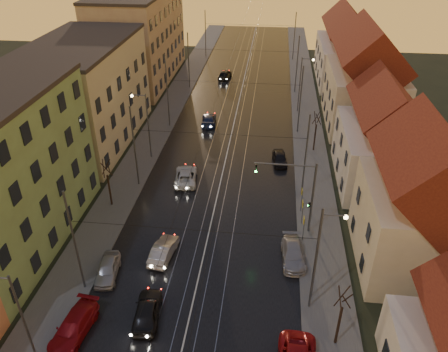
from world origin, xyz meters
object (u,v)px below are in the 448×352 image
at_px(street_lamp_2, 145,120).
at_px(parked_right_2, 280,158).
at_px(driving_car_4, 225,74).
at_px(parked_left_3, 108,269).
at_px(driving_car_2, 186,176).
at_px(traffic_light_mast, 302,189).
at_px(parked_left_2, 74,327).
at_px(street_lamp_0, 17,315).
at_px(street_lamp_3, 302,79).
at_px(driving_car_3, 209,120).
at_px(driving_car_0, 147,311).
at_px(parked_right_1, 293,254).
at_px(street_lamp_1, 322,248).
at_px(driving_car_1, 164,250).

relative_size(street_lamp_2, parked_right_2, 2.10).
height_order(driving_car_4, parked_left_3, driving_car_4).
bearing_deg(driving_car_2, parked_left_3, 69.73).
relative_size(traffic_light_mast, parked_left_2, 1.50).
xyz_separation_m(street_lamp_0, street_lamp_3, (18.21, 44.00, 0.00)).
bearing_deg(street_lamp_3, driving_car_3, -155.22).
height_order(driving_car_2, parked_right_2, driving_car_2).
bearing_deg(driving_car_2, street_lamp_2, -47.92).
bearing_deg(parked_left_3, street_lamp_2, 88.16).
xyz_separation_m(street_lamp_0, street_lamp_2, (0.00, 28.00, 0.00)).
height_order(street_lamp_0, driving_car_0, street_lamp_0).
relative_size(parked_left_3, parked_right_1, 0.87).
bearing_deg(street_lamp_1, parked_left_3, 178.12).
distance_m(driving_car_2, parked_left_3, 15.20).
bearing_deg(driving_car_4, parked_right_1, 109.30).
xyz_separation_m(street_lamp_2, driving_car_0, (6.14, -23.29, -4.14)).
xyz_separation_m(driving_car_3, parked_left_3, (-3.84, -29.70, 0.01)).
bearing_deg(parked_right_1, driving_car_4, 99.50).
distance_m(street_lamp_1, driving_car_0, 13.17).
height_order(driving_car_3, parked_right_2, driving_car_3).
bearing_deg(street_lamp_3, driving_car_1, -110.75).
distance_m(driving_car_2, parked_right_2, 11.26).
bearing_deg(driving_car_1, parked_right_2, -112.74).
distance_m(traffic_light_mast, parked_left_3, 17.41).
bearing_deg(parked_right_1, street_lamp_1, -72.49).
distance_m(driving_car_1, driving_car_3, 27.00).
xyz_separation_m(street_lamp_3, driving_car_4, (-12.46, 13.41, -4.12)).
distance_m(driving_car_1, driving_car_2, 12.10).
height_order(street_lamp_0, driving_car_1, street_lamp_0).
height_order(driving_car_0, driving_car_3, driving_car_0).
xyz_separation_m(driving_car_2, parked_right_2, (10.03, 5.11, -0.03)).
bearing_deg(parked_right_1, street_lamp_0, -148.01).
distance_m(driving_car_0, parked_right_1, 12.79).
bearing_deg(parked_right_1, parked_right_2, 90.25).
height_order(driving_car_3, parked_left_3, parked_left_3).
bearing_deg(driving_car_0, driving_car_3, -95.33).
height_order(street_lamp_2, driving_car_2, street_lamp_2).
bearing_deg(driving_car_2, parked_right_2, -159.92).
xyz_separation_m(driving_car_1, parked_left_3, (-3.92, -2.70, -0.02)).
xyz_separation_m(street_lamp_1, street_lamp_3, (0.00, 36.00, 0.00)).
bearing_deg(traffic_light_mast, driving_car_4, 105.32).
relative_size(street_lamp_0, driving_car_0, 1.84).
relative_size(street_lamp_1, driving_car_2, 1.64).
relative_size(parked_left_2, parked_right_1, 1.05).
xyz_separation_m(parked_left_2, parked_right_1, (15.11, 9.27, -0.04)).
xyz_separation_m(driving_car_0, driving_car_3, (-0.44, 33.52, -0.08)).
height_order(driving_car_2, driving_car_3, driving_car_2).
height_order(street_lamp_3, parked_right_2, street_lamp_3).
xyz_separation_m(driving_car_4, parked_right_2, (9.65, -28.97, -0.11)).
distance_m(street_lamp_0, driving_car_3, 38.88).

